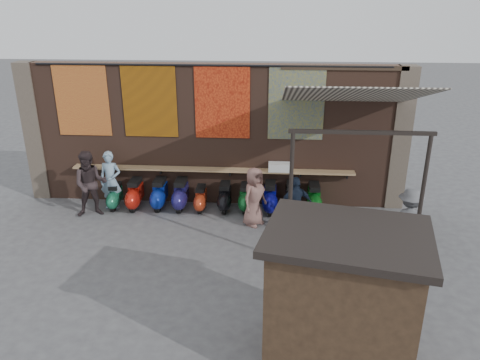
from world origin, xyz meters
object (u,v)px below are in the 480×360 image
at_px(scooter_stool_2, 160,194).
at_px(scooter_stool_9, 314,199).
at_px(scooter_stool_3, 181,195).
at_px(scooter_stool_4, 201,199).
at_px(shelf_box, 280,167).
at_px(scooter_stool_8, 292,198).
at_px(scooter_stool_5, 225,197).
at_px(scooter_stool_1, 135,194).
at_px(shopper_navy, 295,205).
at_px(diner_left, 111,180).
at_px(shopper_grey, 408,221).
at_px(scooter_stool_0, 115,196).
at_px(market_stall, 341,305).
at_px(shopper_tan, 254,197).
at_px(diner_right, 91,184).
at_px(scooter_stool_7, 270,198).
at_px(scooter_stool_6, 245,198).

xyz_separation_m(scooter_stool_2, scooter_stool_9, (4.37, -0.06, -0.00)).
height_order(scooter_stool_3, scooter_stool_4, scooter_stool_3).
bearing_deg(shelf_box, scooter_stool_8, -38.94).
bearing_deg(scooter_stool_5, scooter_stool_1, -179.09).
bearing_deg(scooter_stool_8, scooter_stool_2, 179.57).
relative_size(scooter_stool_3, scooter_stool_5, 1.09).
bearing_deg(shopper_navy, scooter_stool_3, -40.41).
relative_size(scooter_stool_1, scooter_stool_4, 1.20).
bearing_deg(diner_left, shopper_grey, -11.67).
bearing_deg(scooter_stool_0, market_stall, -46.01).
xyz_separation_m(scooter_stool_3, shopper_tan, (2.12, -0.85, 0.37)).
bearing_deg(market_stall, diner_left, 146.47).
bearing_deg(scooter_stool_2, scooter_stool_9, -0.74).
height_order(scooter_stool_0, diner_right, diner_right).
height_order(scooter_stool_0, scooter_stool_2, scooter_stool_2).
relative_size(diner_right, market_stall, 0.79).
bearing_deg(scooter_stool_1, scooter_stool_3, 1.96).
distance_m(scooter_stool_3, scooter_stool_7, 2.54).
relative_size(scooter_stool_3, diner_left, 0.53).
distance_m(scooter_stool_1, scooter_stool_5, 2.57).
xyz_separation_m(diner_left, shopper_tan, (4.08, -0.75, -0.05)).
xyz_separation_m(scooter_stool_1, scooter_stool_4, (1.89, -0.02, -0.07)).
distance_m(scooter_stool_7, shopper_grey, 3.80).
distance_m(scooter_stool_3, scooter_stool_9, 3.75).
height_order(scooter_stool_5, diner_right, diner_right).
height_order(scooter_stool_8, shopper_grey, shopper_grey).
height_order(diner_right, shopper_navy, diner_right).
relative_size(scooter_stool_1, scooter_stool_9, 0.99).
xyz_separation_m(scooter_stool_3, shopper_grey, (5.78, -1.99, 0.37)).
bearing_deg(diner_right, market_stall, -57.75).
relative_size(scooter_stool_0, scooter_stool_9, 0.84).
bearing_deg(shelf_box, diner_left, -175.64).
xyz_separation_m(diner_left, shopper_grey, (7.73, -1.90, -0.05)).
xyz_separation_m(shelf_box, shopper_navy, (0.40, -1.46, -0.49)).
bearing_deg(scooter_stool_9, market_stall, -90.59).
relative_size(shelf_box, scooter_stool_4, 0.86).
xyz_separation_m(scooter_stool_0, shopper_grey, (7.66, -1.92, 0.44)).
bearing_deg(scooter_stool_3, scooter_stool_5, -0.18).
distance_m(scooter_stool_0, scooter_stool_7, 4.42).
height_order(scooter_stool_1, diner_right, diner_right).
bearing_deg(shelf_box, scooter_stool_3, -174.51).
height_order(scooter_stool_0, scooter_stool_1, scooter_stool_1).
bearing_deg(shopper_grey, scooter_stool_3, -8.73).
bearing_deg(market_stall, shopper_grey, 73.68).
distance_m(scooter_stool_6, shopper_grey, 4.44).
bearing_deg(scooter_stool_9, shopper_grey, -43.89).
height_order(scooter_stool_6, shopper_grey, shopper_grey).
relative_size(shopper_tan, market_stall, 0.68).
xyz_separation_m(scooter_stool_2, shopper_tan, (2.73, -0.85, 0.38)).
relative_size(scooter_stool_1, scooter_stool_7, 0.98).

